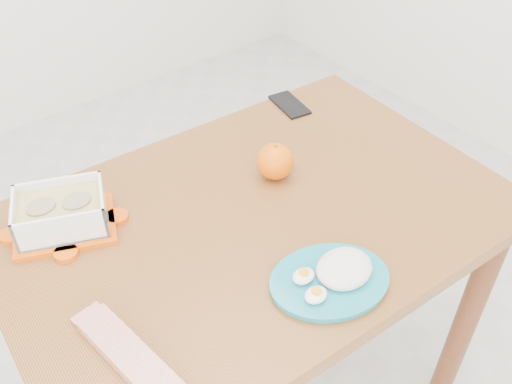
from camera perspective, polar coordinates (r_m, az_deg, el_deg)
dining_table at (r=1.29m, az=0.00°, el=-5.89°), size 1.10×0.77×0.75m
food_container at (r=1.21m, az=-18.87°, el=-2.03°), size 0.24×0.22×0.09m
orange_fruit at (r=1.28m, az=1.93°, el=3.08°), size 0.08×0.08×0.08m
rice_plate at (r=1.07m, az=7.85°, el=-8.22°), size 0.29×0.29×0.06m
candy_bar at (r=0.99m, az=-12.45°, el=-15.80°), size 0.09×0.24×0.02m
smartphone at (r=1.55m, az=3.37°, el=8.71°), size 0.08×0.13×0.01m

